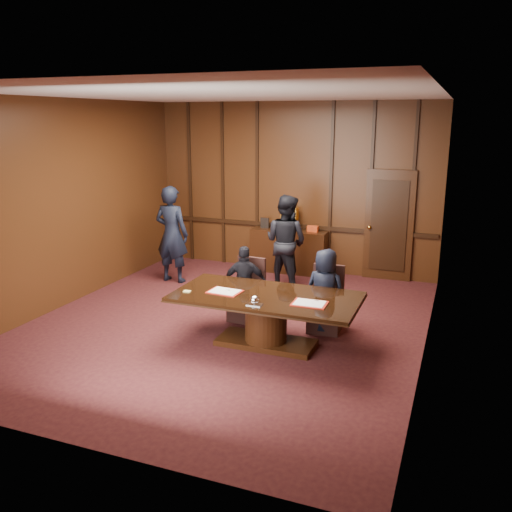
{
  "coord_description": "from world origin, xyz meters",
  "views": [
    {
      "loc": [
        3.33,
        -7.29,
        3.18
      ],
      "look_at": [
        0.35,
        0.44,
        1.05
      ],
      "focal_mm": 38.0,
      "sensor_mm": 36.0,
      "label": 1
    }
  ],
  "objects": [
    {
      "name": "witness_left",
      "position": [
        -1.94,
        1.79,
        0.95
      ],
      "size": [
        0.71,
        0.48,
        1.91
      ],
      "primitive_type": "imported",
      "rotation": [
        0.0,
        0.0,
        3.1
      ],
      "color": "black",
      "rests_on": "ground"
    },
    {
      "name": "folder_right",
      "position": [
        1.54,
        -0.65,
        0.77
      ],
      "size": [
        0.47,
        0.34,
        0.02
      ],
      "rotation": [
        0.0,
        0.0,
        0.02
      ],
      "color": "#AD1D10",
      "rests_on": "conference_table"
    },
    {
      "name": "folder_left",
      "position": [
        0.27,
        -0.6,
        0.77
      ],
      "size": [
        0.48,
        0.37,
        0.02
      ],
      "rotation": [
        0.0,
        0.0,
        -0.08
      ],
      "color": "#AD1D10",
      "rests_on": "conference_table"
    },
    {
      "name": "room",
      "position": [
        0.07,
        0.14,
        1.72
      ],
      "size": [
        7.0,
        7.04,
        3.5
      ],
      "color": "black",
      "rests_on": "ground"
    },
    {
      "name": "chair_left",
      "position": [
        0.22,
        0.38,
        0.29
      ],
      "size": [
        0.51,
        0.51,
        0.99
      ],
      "rotation": [
        0.0,
        0.0,
        -0.06
      ],
      "color": "black",
      "rests_on": "ground"
    },
    {
      "name": "sideboard",
      "position": [
        0.0,
        3.26,
        0.49
      ],
      "size": [
        1.6,
        0.45,
        1.54
      ],
      "color": "black",
      "rests_on": "ground"
    },
    {
      "name": "signatory_left",
      "position": [
        0.21,
        0.3,
        0.61
      ],
      "size": [
        0.77,
        0.48,
        1.23
      ],
      "primitive_type": "imported",
      "rotation": [
        0.0,
        0.0,
        3.42
      ],
      "color": "black",
      "rests_on": "ground"
    },
    {
      "name": "conference_table",
      "position": [
        0.86,
        -0.5,
        0.51
      ],
      "size": [
        2.62,
        1.32,
        0.76
      ],
      "color": "black",
      "rests_on": "ground"
    },
    {
      "name": "notepad",
      "position": [
        -0.24,
        -0.78,
        0.77
      ],
      "size": [
        0.11,
        0.08,
        0.01
      ],
      "primitive_type": "cube",
      "rotation": [
        0.0,
        0.0,
        0.1
      ],
      "color": "#DFCD6D",
      "rests_on": "conference_table"
    },
    {
      "name": "chair_right",
      "position": [
        1.51,
        0.38,
        0.29
      ],
      "size": [
        0.5,
        0.5,
        0.99
      ],
      "rotation": [
        0.0,
        0.0,
        0.05
      ],
      "color": "black",
      "rests_on": "ground"
    },
    {
      "name": "signatory_right",
      "position": [
        1.51,
        0.3,
        0.65
      ],
      "size": [
        0.69,
        0.5,
        1.29
      ],
      "primitive_type": "imported",
      "rotation": [
        0.0,
        0.0,
        3.0
      ],
      "color": "black",
      "rests_on": "ground"
    },
    {
      "name": "witness_right",
      "position": [
        0.27,
        2.21,
        0.9
      ],
      "size": [
        1.02,
        0.89,
        1.79
      ],
      "primitive_type": "imported",
      "rotation": [
        0.0,
        0.0,
        2.86
      ],
      "color": "black",
      "rests_on": "ground"
    },
    {
      "name": "inkstand",
      "position": [
        0.86,
        -0.95,
        0.81
      ],
      "size": [
        0.2,
        0.14,
        0.12
      ],
      "color": "white",
      "rests_on": "conference_table"
    }
  ]
}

